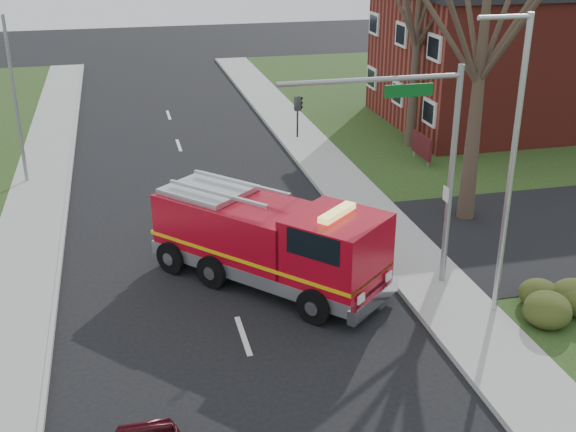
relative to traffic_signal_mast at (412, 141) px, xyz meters
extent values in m
plane|color=black|center=(-5.21, -1.50, -4.71)|extent=(120.00, 120.00, 0.00)
cube|color=#9D9C97|center=(0.99, -1.50, -4.63)|extent=(2.40, 80.00, 0.15)
cube|color=#9D9C97|center=(-11.41, -1.50, -4.63)|extent=(2.40, 80.00, 0.15)
cube|color=maroon|center=(13.79, 16.50, -1.21)|extent=(15.00, 10.00, 7.00)
cube|color=silver|center=(6.24, 16.50, -2.71)|extent=(0.12, 1.40, 1.20)
cube|color=#481016|center=(5.29, 11.00, -3.81)|extent=(0.12, 2.00, 1.00)
cylinder|color=gray|center=(5.29, 10.20, -4.26)|extent=(0.08, 0.08, 0.90)
cylinder|color=gray|center=(5.29, 11.80, -4.26)|extent=(0.08, 0.08, 0.90)
ellipsoid|color=#2F3714|center=(3.79, -2.50, -4.13)|extent=(2.80, 2.00, 0.90)
cone|color=#372C20|center=(4.29, 4.50, 1.29)|extent=(0.64, 0.64, 12.00)
cone|color=#372C20|center=(5.79, 13.50, 0.54)|extent=(0.56, 0.56, 10.50)
cylinder|color=gray|center=(1.29, 0.00, -1.31)|extent=(0.18, 0.18, 6.80)
cylinder|color=gray|center=(-1.31, 0.00, 1.79)|extent=(5.20, 0.14, 0.14)
cube|color=#0C591E|center=(-0.21, 0.00, 1.44)|extent=(1.40, 0.06, 0.35)
imported|color=black|center=(-3.31, 0.00, 1.44)|extent=(0.22, 0.18, 1.10)
cylinder|color=#B7BABF|center=(1.99, -2.00, -0.51)|extent=(0.16, 0.16, 8.40)
cylinder|color=#B7BABF|center=(1.29, -2.00, 3.59)|extent=(1.40, 0.12, 0.12)
cylinder|color=gray|center=(-12.01, 12.50, -1.21)|extent=(0.14, 0.14, 7.00)
cube|color=#A80718|center=(-4.67, 2.32, -3.24)|extent=(5.12, 5.33, 1.99)
cube|color=#A80718|center=(-2.28, -0.37, -3.09)|extent=(3.48, 3.48, 2.28)
cube|color=#B7BABF|center=(-3.91, 1.47, -4.04)|extent=(6.78, 7.19, 0.43)
cube|color=#E5B20C|center=(-3.91, 1.47, -3.52)|extent=(6.78, 7.19, 0.11)
cube|color=black|center=(-1.58, -1.16, -2.38)|extent=(1.68, 1.51, 0.81)
cube|color=#E5D866|center=(-2.28, -0.37, -1.81)|extent=(1.36, 1.26, 0.17)
cylinder|color=black|center=(-3.14, -1.27, -4.19)|extent=(0.94, 1.00, 1.04)
cylinder|color=black|center=(-1.29, 0.37, -4.19)|extent=(0.94, 1.00, 1.04)
cylinder|color=black|center=(-6.73, 2.78, -4.19)|extent=(0.94, 1.00, 1.04)
cylinder|color=black|center=(-4.88, 4.42, -4.19)|extent=(0.94, 1.00, 1.04)
camera|label=1|loc=(-7.95, -18.13, 5.87)|focal=45.00mm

